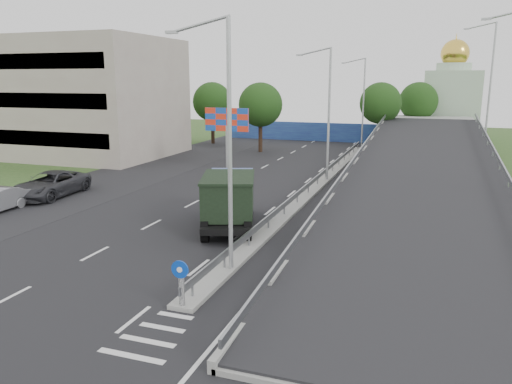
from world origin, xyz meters
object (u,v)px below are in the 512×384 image
at_px(sign_bollard, 181,283).
at_px(lamp_post_far, 362,98).
at_px(lamp_post_near, 225,134).
at_px(lamp_post_mid, 327,107).
at_px(billboard, 227,123).
at_px(dump_truck, 229,197).
at_px(church, 451,99).
at_px(parked_car_c, 51,184).

relative_size(sign_bollard, lamp_post_far, 0.17).
relative_size(lamp_post_near, lamp_post_mid, 1.00).
bearing_deg(billboard, dump_truck, -67.02).
distance_m(lamp_post_mid, dump_truck, 14.64).
distance_m(sign_bollard, lamp_post_mid, 24.30).
xyz_separation_m(church, billboard, (-19.00, -32.00, -1.12)).
distance_m(church, parked_car_c, 52.67).
relative_size(lamp_post_mid, dump_truck, 1.40).
xyz_separation_m(sign_bollard, lamp_post_far, (0.11, 43.83, 4.77)).
height_order(church, dump_truck, church).
height_order(sign_bollard, church, church).
xyz_separation_m(lamp_post_near, lamp_post_mid, (0.00, 20.00, 0.00)).
bearing_deg(church, lamp_post_far, -125.24).
xyz_separation_m(lamp_post_mid, lamp_post_far, (0.00, 20.00, 0.00)).
bearing_deg(billboard, sign_bollard, -70.79).
distance_m(lamp_post_far, parked_car_c, 35.78).
relative_size(lamp_post_mid, lamp_post_far, 1.00).
bearing_deg(parked_car_c, lamp_post_mid, 29.69).
relative_size(lamp_post_mid, billboard, 1.83).
bearing_deg(parked_car_c, lamp_post_far, 57.65).
bearing_deg(sign_bollard, church, 80.19).
distance_m(lamp_post_far, church, 17.15).
distance_m(lamp_post_near, lamp_post_far, 40.00).
height_order(lamp_post_mid, lamp_post_far, same).
distance_m(billboard, parked_car_c, 15.63).
relative_size(lamp_post_far, parked_car_c, 1.64).
xyz_separation_m(sign_bollard, billboard, (-9.00, 25.83, 3.15)).
bearing_deg(lamp_post_far, billboard, -116.84).
relative_size(sign_bollard, lamp_post_near, 0.17).
bearing_deg(church, lamp_post_near, -100.38).
xyz_separation_m(sign_bollard, lamp_post_mid, (0.11, 23.83, 4.77)).
distance_m(lamp_post_near, lamp_post_mid, 20.00).
bearing_deg(lamp_post_near, church, 79.62).
height_order(lamp_post_far, dump_truck, lamp_post_far).
bearing_deg(dump_truck, billboard, 94.13).
bearing_deg(parked_car_c, sign_bollard, -41.28).
bearing_deg(lamp_post_mid, billboard, 167.62).
bearing_deg(billboard, lamp_post_far, 63.16).
distance_m(sign_bollard, billboard, 27.53).
relative_size(sign_bollard, church, 0.12).
bearing_deg(lamp_post_far, lamp_post_mid, -90.00).
relative_size(lamp_post_mid, parked_car_c, 1.64).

